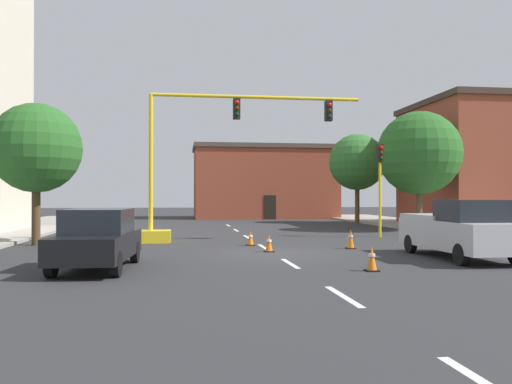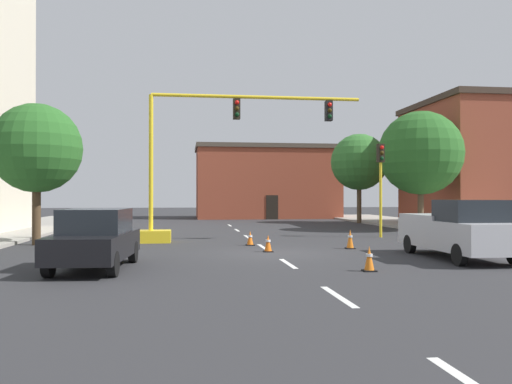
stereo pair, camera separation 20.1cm
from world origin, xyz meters
name	(u,v)px [view 2 (the right image)]	position (x,y,z in m)	size (l,w,h in m)	color
ground_plane	(272,253)	(0.00, 0.00, 0.00)	(160.00, 160.00, 0.00)	#2D2D30
sidewalk_right	(491,233)	(13.48, 8.00, 0.07)	(6.00, 56.00, 0.14)	#9E998E
lane_stripe_seg_1	(338,296)	(0.00, -8.50, 0.00)	(0.16, 2.40, 0.01)	silver
lane_stripe_seg_2	(288,264)	(0.00, -3.00, 0.00)	(0.16, 2.40, 0.01)	silver
lane_stripe_seg_3	(263,247)	(0.00, 2.50, 0.00)	(0.16, 2.40, 0.01)	silver
lane_stripe_seg_4	(247,237)	(0.00, 8.00, 0.00)	(0.16, 2.40, 0.01)	silver
lane_stripe_seg_5	(237,230)	(0.00, 13.50, 0.00)	(0.16, 2.40, 0.01)	silver
lane_stripe_seg_6	(230,225)	(0.00, 19.00, 0.00)	(0.16, 2.40, 0.01)	silver
building_brick_center	(266,182)	(4.65, 31.99, 3.49)	(13.72, 7.34, 6.96)	brown
building_row_right	(509,164)	(19.91, 16.17, 4.44)	(13.02, 9.93, 8.85)	brown
traffic_signal_gantry	(183,191)	(-3.27, 5.33, 2.34)	(10.71, 1.20, 6.83)	yellow
traffic_light_pole_right	(381,169)	(6.78, 6.91, 3.53)	(0.32, 0.47, 4.80)	yellow
tree_left_near	(37,149)	(-9.56, 4.68, 4.17)	(3.86, 3.86, 6.12)	#4C3823
tree_right_far	(359,162)	(10.38, 21.10, 4.79)	(4.43, 4.43, 7.01)	brown
tree_right_mid	(421,153)	(10.98, 11.36, 4.73)	(5.08, 5.08, 7.28)	brown
pickup_truck_silver	(458,230)	(5.94, -2.50, 0.97)	(2.06, 5.42, 1.99)	#BCBCC1
sedan_black_near_left	(95,238)	(-5.76, -3.51, 0.89)	(2.17, 4.62, 1.74)	black
traffic_cone_roadside_a	(268,243)	(-0.08, 0.53, 0.32)	(0.36, 0.36, 0.65)	black
traffic_cone_roadside_b	(350,239)	(3.37, 1.30, 0.38)	(0.36, 0.36, 0.78)	black
traffic_cone_roadside_c	(250,238)	(-0.43, 3.26, 0.30)	(0.36, 0.36, 0.62)	black
traffic_cone_roadside_d	(369,259)	(1.93, -4.98, 0.35)	(0.36, 0.36, 0.71)	black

